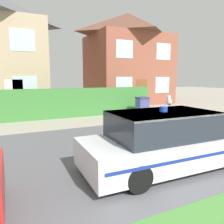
{
  "coord_description": "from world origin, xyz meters",
  "views": [
    {
      "loc": [
        -2.23,
        -1.25,
        2.19
      ],
      "look_at": [
        0.92,
        5.33,
        1.05
      ],
      "focal_mm": 35.0,
      "sensor_mm": 36.0,
      "label": 1
    }
  ],
  "objects": [
    {
      "name": "road_strip",
      "position": [
        0.0,
        4.61,
        0.01
      ],
      "size": [
        28.0,
        6.54,
        0.01
      ],
      "primitive_type": "cube",
      "color": "#5B5B60",
      "rests_on": "ground"
    },
    {
      "name": "cat",
      "position": [
        1.27,
        2.87,
        1.64
      ],
      "size": [
        0.26,
        0.24,
        0.25
      ],
      "rotation": [
        0.0,
        0.0,
        1.02
      ],
      "color": "silver",
      "rests_on": "police_car"
    },
    {
      "name": "garden_hedge",
      "position": [
        1.32,
        10.76,
        0.81
      ],
      "size": [
        9.36,
        0.53,
        1.62
      ],
      "primitive_type": "cube",
      "color": "#3D7F38",
      "rests_on": "ground"
    },
    {
      "name": "house_right",
      "position": [
        7.53,
        15.93,
        3.91
      ],
      "size": [
        6.82,
        5.65,
        7.68
      ],
      "color": "#93513D",
      "rests_on": "ground"
    },
    {
      "name": "wheelie_bin",
      "position": [
        4.85,
        9.41,
        0.55
      ],
      "size": [
        0.68,
        0.74,
        1.09
      ],
      "rotation": [
        0.0,
        0.0,
        -0.1
      ],
      "color": "#474C8C",
      "rests_on": "ground"
    },
    {
      "name": "police_car",
      "position": [
        1.23,
        2.77,
        0.68
      ],
      "size": [
        4.5,
        1.78,
        1.52
      ],
      "rotation": [
        0.0,
        0.0,
        -0.02
      ],
      "color": "black",
      "rests_on": "road_strip"
    }
  ]
}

